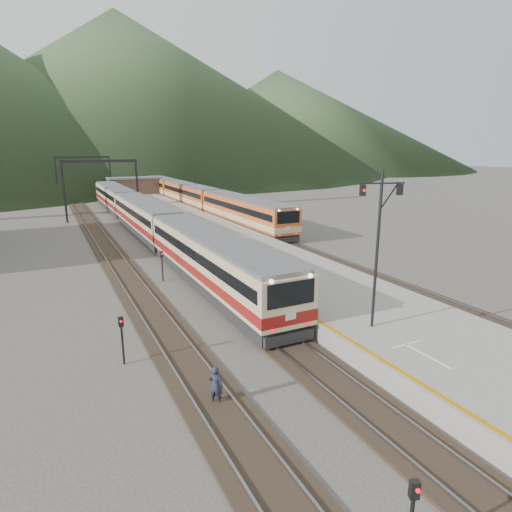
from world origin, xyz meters
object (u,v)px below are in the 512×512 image
signal_mast (378,235)px  second_train (190,194)px  worker (216,385)px  main_train (145,215)px

signal_mast → second_train: bearing=81.7°
signal_mast → worker: size_ratio=4.83×
worker → signal_mast: bearing=-129.9°
worker → main_train: bearing=-56.4°
main_train → worker: (-4.88, -34.51, -1.34)m
main_train → signal_mast: size_ratio=8.44×
main_train → signal_mast: (3.81, -33.21, 3.45)m
main_train → second_train: (11.50, 19.50, -0.01)m
second_train → signal_mast: signal_mast is taller
signal_mast → worker: bearing=-171.5°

